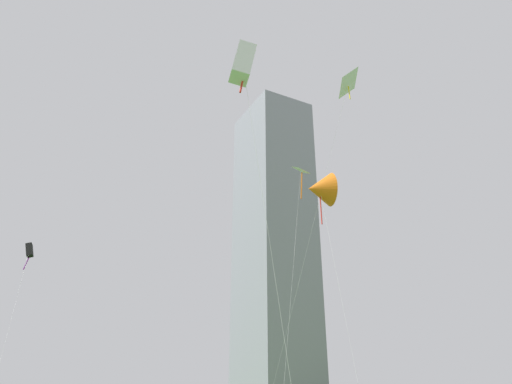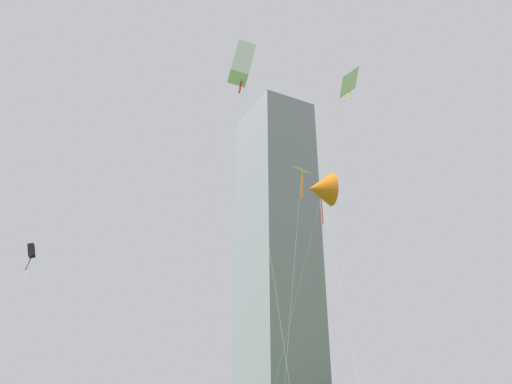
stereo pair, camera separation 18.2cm
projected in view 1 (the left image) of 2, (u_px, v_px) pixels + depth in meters
kite_flying_0 at (348, 85)px, 43.97m from camera, size 7.36×10.76×30.49m
kite_flying_1 at (29, 251)px, 46.42m from camera, size 2.90×11.98×16.37m
kite_flying_2 at (243, 63)px, 23.78m from camera, size 2.75×1.87×19.00m
kite_flying_3 at (320, 189)px, 40.39m from camera, size 2.29×7.51×20.22m
kite_flying_4 at (301, 174)px, 42.53m from camera, size 5.03×6.77×21.80m
distant_highrise_0 at (274, 240)px, 153.79m from camera, size 25.63×29.43×100.75m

